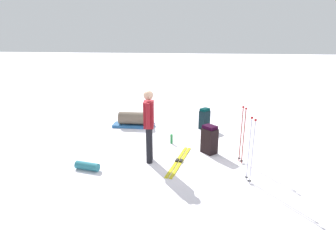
{
  "coord_description": "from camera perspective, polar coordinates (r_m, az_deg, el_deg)",
  "views": [
    {
      "loc": [
        6.66,
        0.86,
        2.87
      ],
      "look_at": [
        0.0,
        0.0,
        0.7
      ],
      "focal_mm": 30.33,
      "sensor_mm": 36.0,
      "label": 1
    }
  ],
  "objects": [
    {
      "name": "ski_poles_planted_far",
      "position": [
        6.7,
        14.77,
        -1.2
      ],
      "size": [
        0.21,
        0.11,
        1.34
      ],
      "color": "maroon",
      "rests_on": "ground_plane"
    },
    {
      "name": "thermos_bottle",
      "position": [
        7.81,
        0.71,
        -2.63
      ],
      "size": [
        0.07,
        0.07,
        0.26
      ],
      "primitive_type": "cylinder",
      "color": "#1E7132",
      "rests_on": "ground_plane"
    },
    {
      "name": "sleeping_mat_rolled",
      "position": [
        6.6,
        -15.92,
        -7.75
      ],
      "size": [
        0.28,
        0.57,
        0.18
      ],
      "primitive_type": "cylinder",
      "rotation": [
        0.0,
        1.57,
        4.52
      ],
      "color": "teal",
      "rests_on": "ground_plane"
    },
    {
      "name": "gear_sled",
      "position": [
        9.27,
        -6.95,
        1.19
      ],
      "size": [
        0.46,
        1.33,
        0.49
      ],
      "color": "#22568E",
      "rests_on": "ground_plane"
    },
    {
      "name": "ground_plane",
      "position": [
        7.3,
        0.0,
        -5.23
      ],
      "size": [
        80.0,
        80.0,
        0.0
      ],
      "primitive_type": "plane",
      "color": "white"
    },
    {
      "name": "backpack_large_dark",
      "position": [
        9.06,
        7.34,
        1.45
      ],
      "size": [
        0.38,
        0.37,
        0.67
      ],
      "color": "black",
      "rests_on": "ground_plane"
    },
    {
      "name": "backpack_bright",
      "position": [
        7.2,
        8.32,
        -2.73
      ],
      "size": [
        0.45,
        0.45,
        0.72
      ],
      "color": "black",
      "rests_on": "ground_plane"
    },
    {
      "name": "ski_poles_planted_near",
      "position": [
        5.83,
        16.35,
        -4.14
      ],
      "size": [
        0.22,
        0.11,
        1.36
      ],
      "color": "#B1B0C4",
      "rests_on": "ground_plane"
    },
    {
      "name": "ski_pair_near",
      "position": [
        6.77,
        2.23,
        -7.08
      ],
      "size": [
        1.75,
        0.47,
        0.05
      ],
      "color": "gold",
      "rests_on": "ground_plane"
    },
    {
      "name": "skier_standing",
      "position": [
        6.48,
        -3.86,
        0.68
      ],
      "size": [
        0.57,
        0.26,
        1.7
      ],
      "color": "black",
      "rests_on": "ground_plane"
    }
  ]
}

